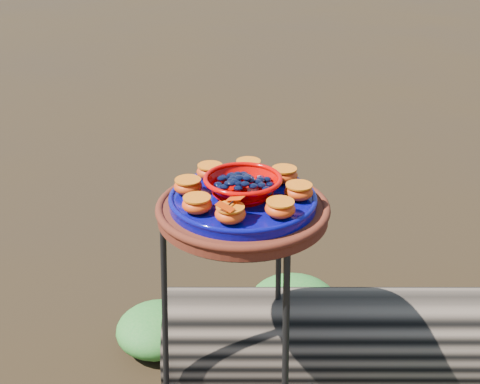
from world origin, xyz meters
The scene contains 17 objects.
plant_stand centered at (0.00, 0.00, 0.35)m, with size 0.44×0.44×0.70m, color black, non-canonical shape.
terracotta_saucer centered at (0.00, 0.00, 0.72)m, with size 0.41×0.41×0.03m, color #411410.
cobalt_plate centered at (0.00, 0.00, 0.75)m, with size 0.35×0.35×0.02m, color #000039.
red_bowl centered at (0.00, 0.00, 0.78)m, with size 0.18×0.18×0.05m, color #C00200, non-canonical shape.
glass_gems centered at (0.00, 0.00, 0.82)m, with size 0.14×0.14×0.02m, color black, non-canonical shape.
orange_half_0 centered at (0.04, -0.13, 0.78)m, with size 0.07×0.07×0.04m, color #B52412.
orange_half_1 centered at (0.12, -0.05, 0.78)m, with size 0.07×0.07×0.04m, color #B52412.
orange_half_2 centered at (0.12, 0.05, 0.78)m, with size 0.07×0.07×0.04m, color #B52412.
orange_half_3 centered at (0.05, 0.12, 0.78)m, with size 0.07×0.07×0.04m, color #B52412.
orange_half_4 centered at (-0.05, 0.12, 0.78)m, with size 0.07×0.07×0.04m, color #B52412.
orange_half_5 centered at (-0.12, 0.05, 0.78)m, with size 0.07×0.07×0.04m, color #B52412.
orange_half_6 centered at (-0.12, -0.05, 0.78)m, with size 0.07×0.07×0.04m, color #B52412.
orange_half_7 centered at (-0.05, -0.12, 0.78)m, with size 0.07×0.07×0.04m, color #B52412.
butterfly centered at (0.04, -0.13, 0.80)m, with size 0.08×0.05×0.01m, color #C62A00, non-canonical shape.
driftwood_log centered at (0.48, 0.50, 0.17)m, with size 1.79×0.47×0.34m, color black, non-canonical shape.
foliage_left centered at (-0.44, 0.18, 0.07)m, with size 0.29×0.29×0.14m, color #1D691F.
foliage_back centered at (-0.09, 0.53, 0.08)m, with size 0.33×0.33×0.17m, color #1D691F.
Camera 1 is at (0.65, -1.12, 1.38)m, focal length 45.00 mm.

